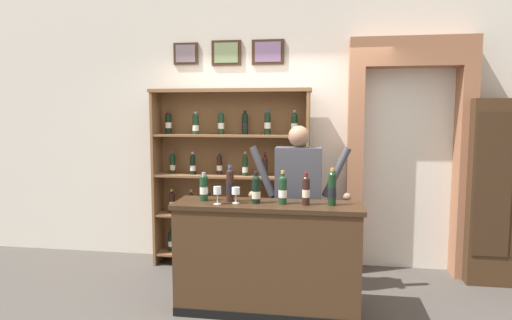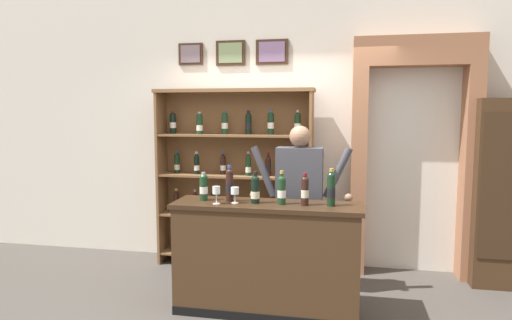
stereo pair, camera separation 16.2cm
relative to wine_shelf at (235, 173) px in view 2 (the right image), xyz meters
The scene contains 15 objects.
ground_plane 1.71m from the wine_shelf, 65.95° to the right, with size 14.00×14.00×0.02m, color #47423D.
back_wall 0.82m from the wine_shelf, 29.60° to the left, with size 12.00×0.19×3.28m.
wine_shelf is the anchor object (origin of this frame).
archway_doorway 2.04m from the wine_shelf, ahead, with size 1.33×0.45×2.61m.
side_cabinet 2.97m from the wine_shelf, ahead, with size 0.78×0.49×1.95m.
tasting_counter 1.45m from the wine_shelf, 63.56° to the right, with size 1.69×0.49×1.00m.
shopkeeper 1.08m from the wine_shelf, 39.94° to the right, with size 1.02×0.22×1.68m.
tasting_bottle_brunello 1.17m from the wine_shelf, 90.14° to the right, with size 0.08×0.08×0.26m.
tasting_bottle_chianti 1.18m from the wine_shelf, 78.24° to the right, with size 0.07×0.07×0.33m.
tasting_bottle_prosecco 1.29m from the wine_shelf, 67.88° to the right, with size 0.08×0.08×0.29m.
tasting_bottle_bianco 1.40m from the wine_shelf, 58.86° to the right, with size 0.07×0.07×0.30m.
tasting_bottle_rosso 1.52m from the wine_shelf, 52.38° to the right, with size 0.07×0.07×0.28m.
tasting_bottle_riserva 1.65m from the wine_shelf, 45.77° to the right, with size 0.07×0.07×0.33m.
wine_glass_center 1.31m from the wine_shelf, 83.10° to the right, with size 0.07×0.07×0.16m.
wine_glass_left 1.27m from the wine_shelf, 75.92° to the right, with size 0.07×0.07×0.15m.
Camera 2 is at (0.74, -3.87, 1.81)m, focal length 31.47 mm.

